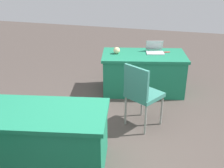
% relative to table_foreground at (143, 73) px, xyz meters
% --- Properties ---
extents(ground_plane, '(14.40, 14.40, 0.00)m').
position_rel_table_foreground_xyz_m(ground_plane, '(0.19, 2.01, -0.37)').
color(ground_plane, '#4C423D').
extents(table_foreground, '(1.66, 1.13, 0.73)m').
position_rel_table_foreground_xyz_m(table_foreground, '(0.00, 0.00, 0.00)').
color(table_foreground, '#1E7A56').
rests_on(table_foreground, ground).
extents(table_mid_left, '(1.68, 1.07, 0.73)m').
position_rel_table_foreground_xyz_m(table_mid_left, '(0.82, 2.38, 0.00)').
color(table_mid_left, '#1E7A56').
rests_on(table_mid_left, ground).
extents(chair_aisle, '(0.60, 0.60, 0.98)m').
position_rel_table_foreground_xyz_m(chair_aisle, '(-0.17, 1.25, 0.20)').
color(chair_aisle, '#9E9993').
rests_on(chair_aisle, ground).
extents(laptop_silver, '(0.38, 0.36, 0.21)m').
position_rel_table_foreground_xyz_m(laptop_silver, '(-0.18, -0.15, 0.40)').
color(laptop_silver, silver).
rests_on(laptop_silver, table_foreground).
extents(yarn_ball, '(0.12, 0.12, 0.12)m').
position_rel_table_foreground_xyz_m(yarn_ball, '(0.49, 0.10, 0.42)').
color(yarn_ball, beige).
rests_on(yarn_ball, table_foreground).
extents(scissors_red, '(0.18, 0.11, 0.01)m').
position_rel_table_foreground_xyz_m(scissors_red, '(-0.36, -0.21, 0.37)').
color(scissors_red, red).
rests_on(scissors_red, table_foreground).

